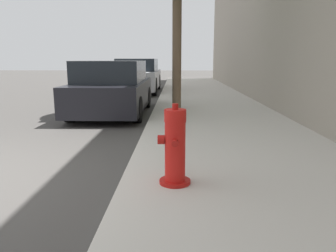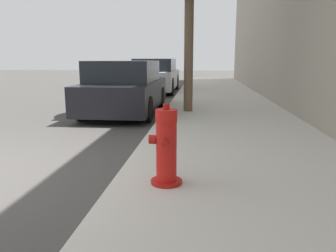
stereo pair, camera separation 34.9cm
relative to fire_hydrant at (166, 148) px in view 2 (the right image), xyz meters
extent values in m
cube|color=beige|center=(0.99, 0.12, -0.46)|extent=(3.19, 40.00, 0.13)
cylinder|color=#A91511|center=(0.00, 0.00, -0.37)|extent=(0.34, 0.34, 0.04)
cylinder|color=red|center=(0.00, 0.00, -0.04)|extent=(0.22, 0.22, 0.64)
cylinder|color=red|center=(0.00, 0.00, 0.35)|extent=(0.23, 0.23, 0.13)
cylinder|color=#A91511|center=(0.00, 0.00, 0.44)|extent=(0.07, 0.07, 0.06)
cylinder|color=#A91511|center=(0.00, -0.14, 0.09)|extent=(0.07, 0.06, 0.07)
cylinder|color=#A91511|center=(0.00, 0.14, 0.09)|extent=(0.07, 0.06, 0.07)
cylinder|color=#A91511|center=(-0.14, 0.00, 0.09)|extent=(0.07, 0.10, 0.10)
cube|color=black|center=(-1.68, 5.35, -0.01)|extent=(1.73, 3.95, 0.70)
cube|color=black|center=(-1.68, 5.19, 0.61)|extent=(1.59, 2.17, 0.54)
cylinder|color=black|center=(-2.47, 6.58, -0.22)|extent=(0.20, 0.61, 0.61)
cylinder|color=black|center=(-0.90, 6.58, -0.22)|extent=(0.20, 0.61, 0.61)
cylinder|color=black|center=(-2.47, 4.13, -0.22)|extent=(0.20, 0.61, 0.61)
cylinder|color=black|center=(-0.90, 4.13, -0.22)|extent=(0.20, 0.61, 0.61)
cube|color=#B7B7BC|center=(-1.68, 11.31, 0.05)|extent=(1.74, 4.54, 0.75)
cube|color=black|center=(-1.68, 11.12, 0.68)|extent=(1.60, 2.50, 0.52)
cylinder|color=black|center=(-2.47, 12.71, -0.16)|extent=(0.20, 0.72, 0.72)
cylinder|color=black|center=(-0.89, 12.71, -0.16)|extent=(0.20, 0.72, 0.72)
cylinder|color=black|center=(-2.47, 9.90, -0.16)|extent=(0.20, 0.72, 0.72)
cylinder|color=black|center=(-0.89, 9.90, -0.16)|extent=(0.20, 0.72, 0.72)
cylinder|color=brown|center=(0.02, 5.10, 1.19)|extent=(0.23, 0.23, 3.16)
camera|label=1|loc=(0.01, -3.36, 0.92)|focal=35.00mm
camera|label=2|loc=(0.36, -3.33, 0.92)|focal=35.00mm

